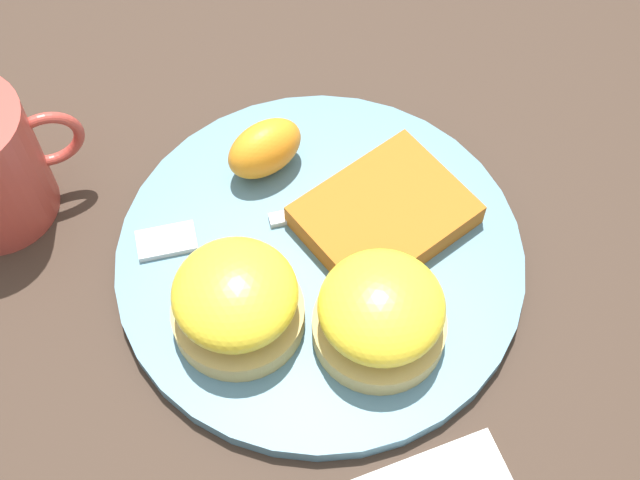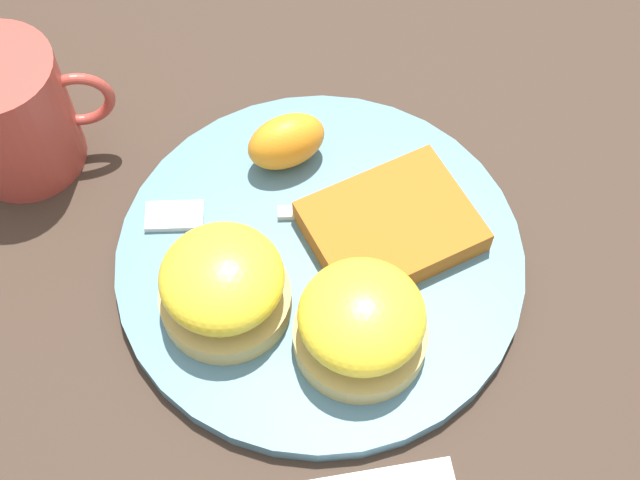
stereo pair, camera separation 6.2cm
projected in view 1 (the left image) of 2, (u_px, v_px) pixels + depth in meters
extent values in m
plane|color=#38281E|center=(320.00, 264.00, 0.65)|extent=(1.10, 1.10, 0.00)
cylinder|color=slate|center=(320.00, 259.00, 0.64)|extent=(0.29, 0.29, 0.01)
cylinder|color=tan|center=(239.00, 315.00, 0.60)|extent=(0.09, 0.09, 0.02)
ellipsoid|color=yellow|center=(235.00, 294.00, 0.57)|extent=(0.08, 0.08, 0.04)
cylinder|color=tan|center=(379.00, 327.00, 0.60)|extent=(0.09, 0.09, 0.02)
ellipsoid|color=yellow|center=(382.00, 307.00, 0.57)|extent=(0.08, 0.08, 0.04)
cube|color=#B05B19|center=(385.00, 215.00, 0.64)|extent=(0.13, 0.12, 0.02)
ellipsoid|color=orange|center=(265.00, 149.00, 0.66)|extent=(0.07, 0.05, 0.04)
cube|color=silver|center=(342.00, 207.00, 0.65)|extent=(0.11, 0.03, 0.00)
cube|color=silver|center=(167.00, 241.00, 0.64)|extent=(0.05, 0.03, 0.00)
torus|color=#B23D33|center=(47.00, 140.00, 0.63)|extent=(0.05, 0.01, 0.05)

